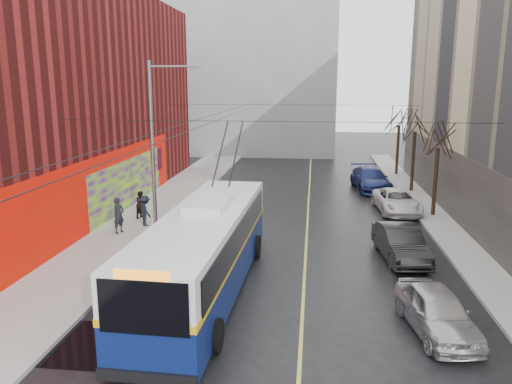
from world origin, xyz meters
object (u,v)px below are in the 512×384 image
at_px(parked_car_d, 370,179).
at_px(following_car, 238,196).
at_px(trolleybus, 205,250).
at_px(parked_car_c, 397,201).
at_px(parked_car_a, 437,311).
at_px(tree_mid, 416,121).
at_px(pedestrian_b, 141,205).
at_px(streetlight_pole, 155,146).
at_px(tree_far, 400,116).
at_px(parked_car_b, 401,243).
at_px(pedestrian_a, 119,215).
at_px(tree_near, 439,135).
at_px(pedestrian_c, 145,211).

height_order(parked_car_d, following_car, parked_car_d).
distance_m(trolleybus, parked_car_c, 16.37).
xyz_separation_m(parked_car_a, following_car, (-8.86, 15.63, 0.05)).
distance_m(tree_mid, pedestrian_b, 20.23).
bearing_deg(following_car, parked_car_a, -57.27).
xyz_separation_m(streetlight_pole, following_car, (3.10, 6.90, -4.07)).
bearing_deg(tree_far, trolleybus, -113.04).
height_order(streetlight_pole, parked_car_b, streetlight_pole).
relative_size(tree_mid, pedestrian_a, 3.52).
bearing_deg(following_car, pedestrian_a, -125.41).
bearing_deg(trolleybus, tree_far, 68.68).
relative_size(parked_car_c, pedestrian_b, 3.16).
bearing_deg(parked_car_a, tree_far, 74.41).
height_order(tree_mid, trolleybus, tree_mid).
bearing_deg(tree_mid, following_car, -153.14).
xyz_separation_m(tree_near, parked_car_d, (-2.92, 7.60, -4.15)).
xyz_separation_m(tree_mid, pedestrian_c, (-16.44, -11.29, -4.25)).
bearing_deg(pedestrian_a, streetlight_pole, -71.26).
height_order(tree_mid, tree_far, tree_mid).
bearing_deg(tree_mid, pedestrian_b, -150.48).
distance_m(streetlight_pole, pedestrian_a, 4.37).
xyz_separation_m(parked_car_a, parked_car_b, (-0.02, 6.90, 0.04)).
height_order(streetlight_pole, parked_car_d, streetlight_pole).
bearing_deg(tree_far, parked_car_a, -96.32).
bearing_deg(tree_far, parked_car_b, -98.34).
xyz_separation_m(tree_near, tree_far, (0.00, 14.00, 0.17)).
xyz_separation_m(tree_mid, parked_car_a, (-3.18, -21.72, -4.52)).
distance_m(parked_car_a, pedestrian_c, 16.87).
distance_m(streetlight_pole, pedestrian_b, 5.48).
distance_m(tree_mid, pedestrian_a, 21.96).
relative_size(trolleybus, pedestrian_b, 8.13).
xyz_separation_m(trolleybus, pedestrian_a, (-6.10, 6.72, -0.61)).
relative_size(streetlight_pole, parked_car_c, 1.78).
relative_size(tree_near, pedestrian_c, 3.76).
xyz_separation_m(tree_far, parked_car_c, (-2.00, -13.03, -4.44)).
bearing_deg(parked_car_a, pedestrian_a, 138.50).
xyz_separation_m(tree_near, pedestrian_a, (-17.37, -5.78, -3.88)).
xyz_separation_m(tree_mid, parked_car_c, (-2.00, -6.03, -4.55)).
distance_m(tree_near, parked_car_c, 4.82).
bearing_deg(parked_car_a, tree_near, 68.54).
bearing_deg(streetlight_pole, pedestrian_a, 174.28).
bearing_deg(pedestrian_c, tree_mid, -97.66).
bearing_deg(parked_car_c, parked_car_a, -98.86).
relative_size(streetlight_pole, parked_car_d, 1.58).
bearing_deg(parked_car_d, pedestrian_c, -145.45).
height_order(tree_mid, parked_car_c, tree_mid).
relative_size(parked_car_a, following_car, 0.94).
relative_size(tree_far, parked_car_a, 1.53).
relative_size(parked_car_d, pedestrian_c, 3.34).
xyz_separation_m(tree_far, pedestrian_c, (-16.44, -18.29, -4.14)).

